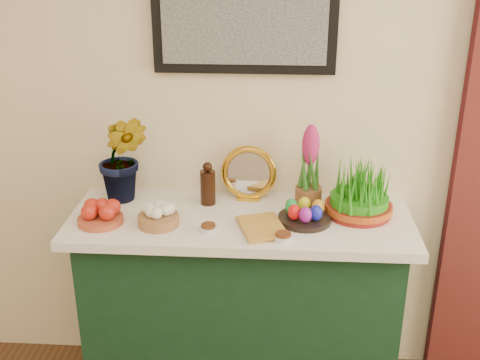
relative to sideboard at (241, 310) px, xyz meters
name	(u,v)px	position (x,y,z in m)	size (l,w,h in m)	color
sideboard	(241,310)	(0.00, 0.00, 0.00)	(1.30, 0.45, 0.85)	#13341E
tablecloth	(241,220)	(0.00, 0.00, 0.45)	(1.40, 0.55, 0.04)	white
hyacinth_green	(122,144)	(-0.51, 0.13, 0.72)	(0.26, 0.22, 0.51)	#2C671E
apple_bowl	(100,214)	(-0.56, -0.10, 0.50)	(0.21, 0.21, 0.09)	#AF4A2B
garlic_basket	(158,216)	(-0.32, -0.10, 0.50)	(0.21, 0.21, 0.09)	#AD7845
vinegar_cruet	(208,185)	(-0.15, 0.11, 0.55)	(0.06, 0.06, 0.19)	black
mirror	(249,174)	(0.02, 0.18, 0.58)	(0.24, 0.08, 0.24)	gold
book	(242,229)	(0.01, -0.14, 0.48)	(0.15, 0.21, 0.03)	#C08A31
spice_dish_left	(208,228)	(-0.12, -0.14, 0.48)	(0.07, 0.07, 0.03)	silver
spice_dish_right	(283,237)	(0.17, -0.20, 0.48)	(0.07, 0.07, 0.03)	silver
egg_plate	(305,214)	(0.26, -0.04, 0.50)	(0.25, 0.25, 0.09)	black
hyacinth_pink	(310,171)	(0.28, 0.10, 0.63)	(0.11, 0.11, 0.37)	brown
wheatgrass_sabzeh	(360,192)	(0.48, 0.05, 0.56)	(0.28, 0.28, 0.22)	maroon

